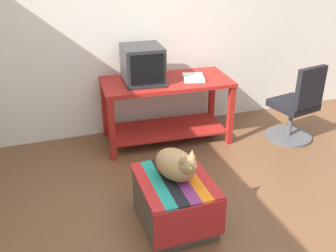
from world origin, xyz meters
name	(u,v)px	position (x,y,z in m)	size (l,w,h in m)	color
ground_plane	(196,236)	(0.00, 0.00, 0.00)	(14.00, 14.00, 0.00)	brown
back_wall	(127,18)	(0.00, 2.05, 1.30)	(8.00, 0.10, 2.60)	silver
desk	(166,100)	(0.30, 1.60, 0.49)	(1.41, 0.71, 0.71)	maroon
tv_monitor	(142,64)	(0.05, 1.65, 0.90)	(0.43, 0.45, 0.38)	#28282B
keyboard	(147,86)	(0.05, 1.47, 0.73)	(0.40, 0.15, 0.02)	black
book	(193,78)	(0.58, 1.54, 0.73)	(0.21, 0.26, 0.04)	white
ottoman_with_blanket	(175,201)	(-0.10, 0.22, 0.20)	(0.55, 0.68, 0.41)	#4C4238
cat	(177,164)	(-0.08, 0.24, 0.53)	(0.37, 0.47, 0.29)	#9E7A4C
office_chair	(297,108)	(1.66, 1.14, 0.39)	(0.52, 0.52, 0.89)	#4C4C51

